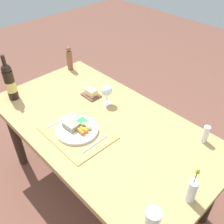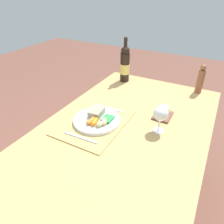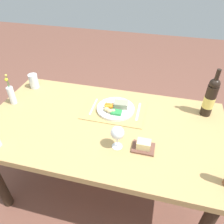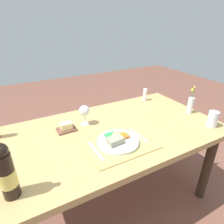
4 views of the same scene
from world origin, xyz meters
TOP-DOWN VIEW (x-y plane):
  - ground_plane at (0.00, 0.00)m, footprint 8.00×8.00m
  - dining_table at (0.00, 0.00)m, footprint 1.59×0.87m
  - placemat at (-0.04, -0.17)m, footprint 0.44×0.33m
  - dinner_plate at (-0.05, -0.16)m, footprint 0.27×0.27m
  - fork at (-0.21, -0.18)m, footprint 0.02×0.20m
  - knife at (0.12, -0.16)m, footprint 0.02×0.20m
  - water_tumbler at (0.67, -0.30)m, footprint 0.07×0.07m
  - butter_dish at (-0.29, 0.15)m, footprint 0.13×0.10m
  - wine_glass at (-0.14, 0.18)m, footprint 0.08×0.08m
  - wine_bottle at (-0.66, -0.28)m, footprint 0.07×0.07m
  - flower_vase at (0.71, -0.06)m, footprint 0.05×0.05m
  - salt_shaker at (0.55, 0.34)m, footprint 0.04×0.04m
  - pepper_mill at (-0.73, 0.29)m, footprint 0.05×0.05m

SIDE VIEW (x-z plane):
  - ground_plane at x=0.00m, z-range 0.00..0.00m
  - dining_table at x=0.00m, z-range 0.26..0.97m
  - placemat at x=-0.04m, z-range 0.70..0.71m
  - fork at x=-0.21m, z-range 0.71..0.71m
  - knife at x=0.12m, z-range 0.71..0.71m
  - dinner_plate at x=-0.05m, z-range 0.69..0.75m
  - butter_dish at x=-0.29m, z-range 0.69..0.75m
  - water_tumbler at x=0.67m, z-range 0.69..0.81m
  - salt_shaker at x=0.55m, z-range 0.70..0.82m
  - flower_vase at x=0.71m, z-range 0.66..0.89m
  - pepper_mill at x=-0.73m, z-range 0.70..0.90m
  - wine_glass at x=-0.14m, z-range 0.73..0.88m
  - wine_bottle at x=-0.66m, z-range 0.67..1.01m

